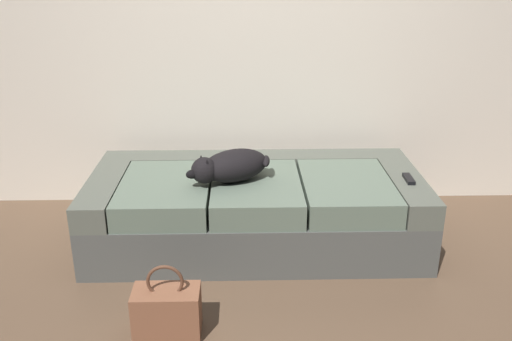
# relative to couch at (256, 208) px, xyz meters

# --- Properties ---
(ground_plane) EXTENTS (10.00, 10.00, 0.00)m
(ground_plane) POSITION_rel_couch_xyz_m (0.00, -0.97, -0.22)
(ground_plane) COLOR brown
(back_wall) EXTENTS (6.40, 0.10, 2.80)m
(back_wall) POSITION_rel_couch_xyz_m (0.00, 0.71, 1.18)
(back_wall) COLOR beige
(back_wall) RESTS_ON ground
(couch) EXTENTS (2.04, 0.96, 0.45)m
(couch) POSITION_rel_couch_xyz_m (0.00, 0.00, 0.00)
(couch) COLOR #4C4E4B
(couch) RESTS_ON ground
(dog_dark) EXTENTS (0.53, 0.40, 0.19)m
(dog_dark) POSITION_rel_couch_xyz_m (-0.16, -0.09, 0.32)
(dog_dark) COLOR black
(dog_dark) RESTS_ON couch
(tv_remote) EXTENTS (0.05, 0.15, 0.02)m
(tv_remote) POSITION_rel_couch_xyz_m (0.92, -0.11, 0.24)
(tv_remote) COLOR black
(tv_remote) RESTS_ON couch
(handbag) EXTENTS (0.32, 0.18, 0.38)m
(handbag) POSITION_rel_couch_xyz_m (-0.45, -0.93, -0.10)
(handbag) COLOR brown
(handbag) RESTS_ON ground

